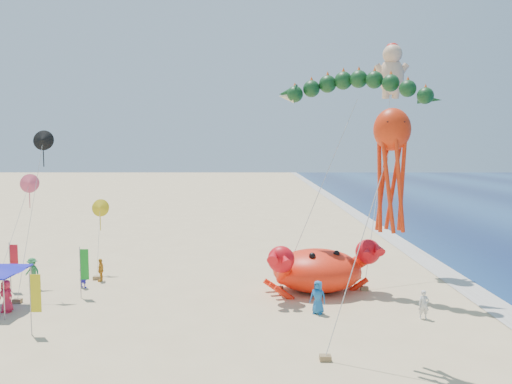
# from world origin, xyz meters

# --- Properties ---
(ground) EXTENTS (320.00, 320.00, 0.00)m
(ground) POSITION_xyz_m (0.00, 0.00, 0.00)
(ground) COLOR #D1B784
(ground) RESTS_ON ground
(foam_strip) EXTENTS (320.00, 320.00, 0.00)m
(foam_strip) POSITION_xyz_m (12.00, 0.00, 0.01)
(foam_strip) COLOR silver
(foam_strip) RESTS_ON ground
(crab_inflatable) EXTENTS (7.74, 6.47, 3.39)m
(crab_inflatable) POSITION_xyz_m (1.94, 2.54, 1.50)
(crab_inflatable) COLOR #F8250D
(crab_inflatable) RESTS_ON ground
(dragon_kite) EXTENTS (10.21, 4.81, 13.96)m
(dragon_kite) POSITION_xyz_m (4.43, 3.86, 12.83)
(dragon_kite) COLOR #0E3516
(dragon_kite) RESTS_ON ground
(cherub_kite) EXTENTS (4.43, 7.74, 17.13)m
(cherub_kite) POSITION_xyz_m (8.27, 9.52, 15.12)
(cherub_kite) COLOR #E2B38A
(cherub_kite) RESTS_ON ground
(octopus_kite) EXTENTS (3.84, 1.43, 10.93)m
(octopus_kite) POSITION_xyz_m (3.81, -7.47, 8.66)
(octopus_kite) COLOR red
(octopus_kite) RESTS_ON ground
(feather_flags) EXTENTS (5.59, 7.61, 3.20)m
(feather_flags) POSITION_xyz_m (-14.89, -0.77, 2.01)
(feather_flags) COLOR gray
(feather_flags) RESTS_ON ground
(beachgoers) EXTENTS (26.46, 9.81, 1.87)m
(beachgoers) POSITION_xyz_m (-12.90, 0.54, 0.88)
(beachgoers) COLOR silver
(beachgoers) RESTS_ON ground
(small_kites) EXTENTS (5.83, 13.40, 10.40)m
(small_kites) POSITION_xyz_m (-16.04, 2.89, 6.15)
(small_kites) COLOR black
(small_kites) RESTS_ON ground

